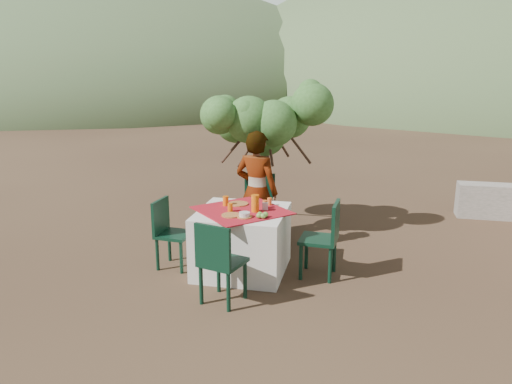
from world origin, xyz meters
The scene contains 21 objects.
ground centered at (0.00, 0.00, 0.00)m, with size 160.00×160.00×0.00m, color #362318.
table centered at (-0.58, 0.46, 0.38)m, with size 1.30×1.30×0.76m.
chair_far centered at (-0.62, 1.60, 0.52)m, with size 0.46×0.46×0.93m.
chair_near centered at (-0.60, -0.43, 0.49)m, with size 0.51×0.51×0.89m.
chair_left centered at (-1.48, 0.40, 0.47)m, with size 0.42×0.42×0.84m.
chair_right centered at (0.40, 0.50, 0.50)m, with size 0.45×0.45×0.90m.
person centered at (-0.56, 1.16, 0.80)m, with size 0.59×0.39×1.61m, color #8C6651.
shrub_tree centered at (-0.54, 1.96, 1.52)m, with size 1.64×1.60×1.92m.
hill_near_left centered at (-18.00, 30.00, 0.00)m, with size 40.00×40.00×16.00m, color #415731.
hill_far_center centered at (-4.00, 52.00, 0.00)m, with size 60.00×60.00×24.00m, color gray.
plate_far centered at (-0.68, 0.68, 0.77)m, with size 0.25×0.25×0.01m, color brown.
plate_near centered at (-0.64, 0.21, 0.77)m, with size 0.22×0.22×0.01m, color brown.
glass_far centered at (-0.82, 0.60, 0.82)m, with size 0.07×0.07×0.12m, color orange.
glass_near centered at (-0.70, 0.37, 0.81)m, with size 0.06×0.06×0.10m, color orange.
juice_pitcher centered at (-0.41, 0.43, 0.86)m, with size 0.09×0.09×0.20m, color orange.
bowl_plate centered at (-0.48, 0.19, 0.77)m, with size 0.18×0.18×0.01m, color brown.
white_bowl centered at (-0.48, 0.19, 0.80)m, with size 0.12×0.12×0.05m, color silver.
jar_left centered at (-0.33, 0.60, 0.81)m, with size 0.06×0.06×0.09m, color orange.
jar_right centered at (-0.30, 0.74, 0.81)m, with size 0.06×0.06×0.09m, color orange.
napkin_holder centered at (-0.32, 0.53, 0.80)m, with size 0.07×0.04×0.09m, color silver.
fruit_cluster centered at (-0.29, 0.21, 0.79)m, with size 0.13×0.12×0.06m.
Camera 1 is at (0.79, -4.97, 2.43)m, focal length 35.00 mm.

